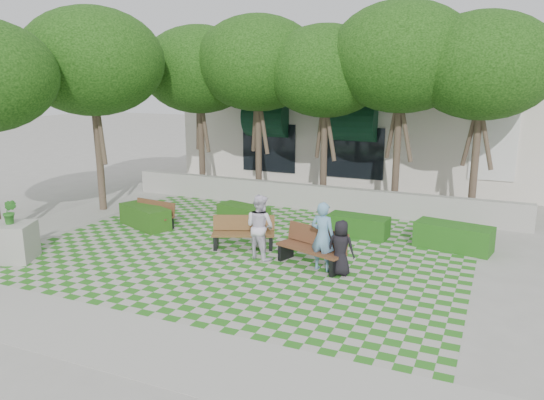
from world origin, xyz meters
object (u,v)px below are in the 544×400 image
at_px(hedge_east, 453,237).
at_px(person_blue, 323,236).
at_px(bench_east, 312,248).
at_px(hedge_west, 145,217).
at_px(hedge_midleft, 243,215).
at_px(planter_back, 13,240).
at_px(bench_mid, 244,233).
at_px(person_dark, 341,248).
at_px(bench_west, 152,215).
at_px(person_white, 260,227).
at_px(hedge_midright, 358,226).

bearing_deg(hedge_east, person_blue, -133.11).
distance_m(bench_east, hedge_west, 6.35).
relative_size(hedge_midleft, hedge_west, 0.91).
bearing_deg(hedge_midleft, planter_back, -125.30).
height_order(bench_mid, hedge_midleft, bench_mid).
distance_m(bench_mid, hedge_midleft, 2.55).
distance_m(hedge_east, person_dark, 4.00).
bearing_deg(bench_west, person_blue, -7.13).
bearing_deg(person_blue, bench_west, -4.28).
bearing_deg(person_dark, planter_back, 18.16).
xyz_separation_m(bench_east, hedge_east, (3.22, 2.89, -0.12)).
height_order(bench_east, person_white, person_white).
bearing_deg(bench_west, person_white, -10.04).
xyz_separation_m(bench_west, hedge_midright, (6.43, 1.72, -0.09)).
bearing_deg(hedge_midleft, hedge_west, -149.77).
bearing_deg(person_dark, hedge_east, -125.13).
height_order(hedge_east, person_dark, person_dark).
distance_m(bench_west, hedge_midright, 6.65).
height_order(hedge_midright, planter_back, planter_back).
xyz_separation_m(bench_west, hedge_midleft, (2.57, 1.51, -0.09)).
bearing_deg(person_white, planter_back, 42.86).
xyz_separation_m(hedge_east, person_dark, (-2.37, -3.21, 0.33)).
xyz_separation_m(hedge_midright, person_dark, (0.44, -3.37, 0.38)).
bearing_deg(bench_mid, bench_east, -36.80).
relative_size(bench_east, bench_west, 1.21).
xyz_separation_m(bench_east, hedge_west, (-6.23, 1.23, -0.14)).
xyz_separation_m(bench_east, bench_west, (-6.02, 1.34, -0.07)).
distance_m(hedge_midleft, person_white, 3.48).
bearing_deg(hedge_west, bench_west, 28.11).
relative_size(bench_mid, hedge_west, 0.94).
relative_size(person_blue, person_white, 1.01).
distance_m(bench_mid, hedge_east, 5.98).
distance_m(bench_east, bench_mid, 2.37).
xyz_separation_m(hedge_midright, person_blue, (-0.07, -3.25, 0.57)).
xyz_separation_m(hedge_midright, person_white, (-1.91, -3.05, 0.56)).
bearing_deg(person_dark, bench_mid, -14.50).
xyz_separation_m(bench_east, hedge_midleft, (-3.45, 2.85, -0.17)).
xyz_separation_m(planter_back, person_dark, (8.31, 2.51, 0.14)).
bearing_deg(person_dark, bench_west, -12.17).
height_order(bench_east, bench_mid, bench_east).
bearing_deg(planter_back, hedge_east, 28.15).
distance_m(bench_mid, person_dark, 3.28).
bearing_deg(bench_mid, hedge_east, 0.14).
bearing_deg(hedge_west, planter_back, -106.91).
height_order(hedge_midright, hedge_midleft, hedge_midright).
distance_m(hedge_midright, hedge_midleft, 3.86).
bearing_deg(person_white, hedge_east, -131.15).
bearing_deg(person_dark, hedge_midleft, -34.98).
bearing_deg(person_dark, hedge_midright, -81.26).
xyz_separation_m(hedge_west, planter_back, (-1.23, -4.05, 0.21)).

